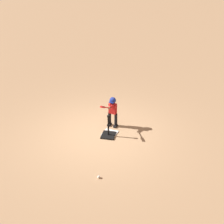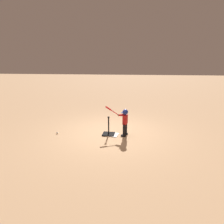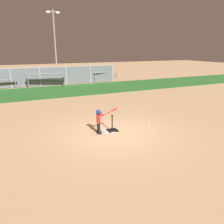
% 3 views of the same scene
% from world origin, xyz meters
% --- Properties ---
extents(ground_plane, '(90.00, 90.00, 0.00)m').
position_xyz_m(ground_plane, '(0.00, 0.00, 0.00)').
color(ground_plane, tan).
extents(home_plate, '(0.51, 0.51, 0.02)m').
position_xyz_m(home_plate, '(-0.11, 0.29, 0.01)').
color(home_plate, white).
rests_on(home_plate, ground_plane).
extents(batting_tee, '(0.46, 0.41, 0.72)m').
position_xyz_m(batting_tee, '(0.03, 0.27, 0.09)').
color(batting_tee, black).
rests_on(batting_tee, ground_plane).
extents(batter_child, '(0.89, 0.38, 1.09)m').
position_xyz_m(batter_child, '(-0.56, 0.26, 0.65)').
color(batter_child, black).
rests_on(batter_child, ground_plane).
extents(baseball, '(0.07, 0.07, 0.07)m').
position_xyz_m(baseball, '(2.03, 0.50, 0.04)').
color(baseball, white).
rests_on(baseball, ground_plane).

